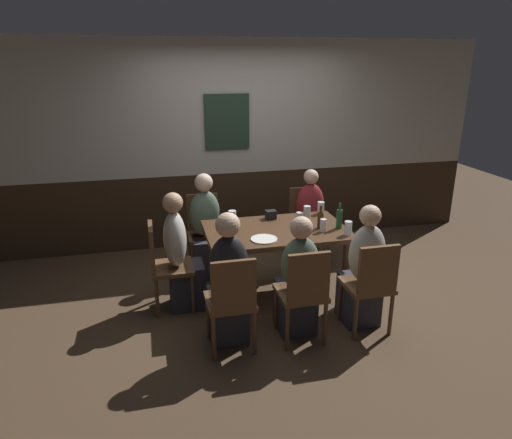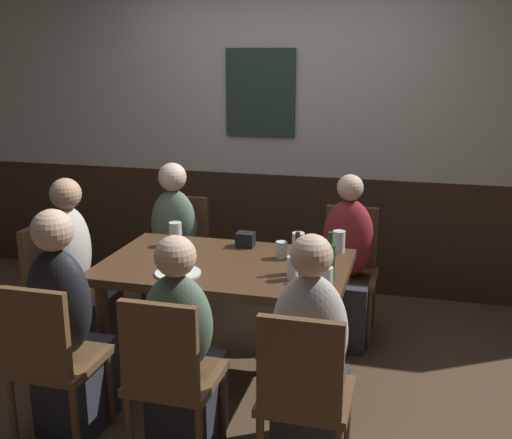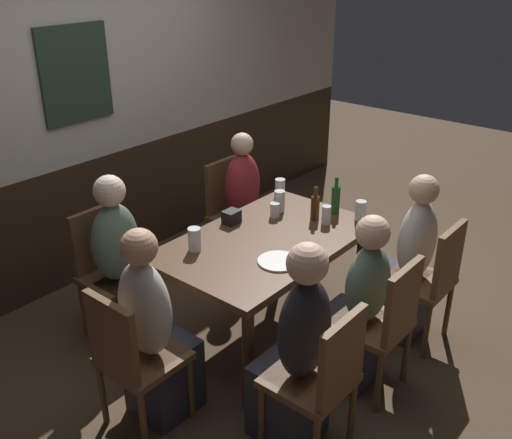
{
  "view_description": "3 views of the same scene",
  "coord_description": "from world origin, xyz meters",
  "views": [
    {
      "loc": [
        -1.22,
        -4.18,
        2.35
      ],
      "look_at": [
        -0.22,
        -0.04,
        0.87
      ],
      "focal_mm": 32.56,
      "sensor_mm": 36.0,
      "label": 1
    },
    {
      "loc": [
        1.02,
        -3.19,
        1.9
      ],
      "look_at": [
        0.16,
        0.08,
        0.99
      ],
      "focal_mm": 42.98,
      "sensor_mm": 36.0,
      "label": 2
    },
    {
      "loc": [
        -2.58,
        -2.06,
        2.43
      ],
      "look_at": [
        -0.13,
        -0.02,
        0.93
      ],
      "focal_mm": 40.75,
      "sensor_mm": 36.0,
      "label": 3
    }
  ],
  "objects": [
    {
      "name": "dining_table",
      "position": [
        0.0,
        0.0,
        0.65
      ],
      "size": [
        1.41,
        0.88,
        0.74
      ],
      "color": "#472D1C",
      "rests_on": "ground_plane"
    },
    {
      "name": "ground_plane",
      "position": [
        0.0,
        0.0,
        0.0
      ],
      "size": [
        12.0,
        12.0,
        0.0
      ],
      "primitive_type": "plane",
      "color": "#4C3826"
    },
    {
      "name": "person_right_far",
      "position": [
        0.62,
        0.69,
        0.48
      ],
      "size": [
        0.34,
        0.37,
        1.15
      ],
      "color": "#2D2D38",
      "rests_on": "ground_plane"
    },
    {
      "name": "beer_glass_half",
      "position": [
        0.63,
        -0.31,
        0.8
      ],
      "size": [
        0.07,
        0.07,
        0.14
      ],
      "color": "silver",
      "rests_on": "dining_table"
    },
    {
      "name": "person_head_west",
      "position": [
        -0.96,
        0.0,
        0.5
      ],
      "size": [
        0.37,
        0.34,
        1.18
      ],
      "color": "#2D2D38",
      "rests_on": "ground_plane"
    },
    {
      "name": "chair_right_far",
      "position": [
        0.62,
        0.86,
        0.5
      ],
      "size": [
        0.4,
        0.4,
        0.88
      ],
      "color": "brown",
      "rests_on": "ground_plane"
    },
    {
      "name": "plate_white_large",
      "position": [
        -0.19,
        -0.25,
        0.75
      ],
      "size": [
        0.25,
        0.25,
        0.01
      ],
      "primitive_type": "cylinder",
      "color": "white",
      "rests_on": "dining_table"
    },
    {
      "name": "beer_glass_tall",
      "position": [
        0.61,
        0.36,
        0.8
      ],
      "size": [
        0.08,
        0.08,
        0.13
      ],
      "color": "silver",
      "rests_on": "dining_table"
    },
    {
      "name": "beer_bottle_brown",
      "position": [
        0.43,
        -0.07,
        0.83
      ],
      "size": [
        0.06,
        0.06,
        0.24
      ],
      "color": "#42230F",
      "rests_on": "dining_table"
    },
    {
      "name": "chair_right_near",
      "position": [
        0.62,
        -0.86,
        0.5
      ],
      "size": [
        0.4,
        0.4,
        0.88
      ],
      "color": "brown",
      "rests_on": "ground_plane"
    },
    {
      "name": "chair_mid_near",
      "position": [
        0.0,
        -0.86,
        0.5
      ],
      "size": [
        0.4,
        0.4,
        0.88
      ],
      "color": "brown",
      "rests_on": "ground_plane"
    },
    {
      "name": "person_left_far",
      "position": [
        -0.62,
        0.7,
        0.5
      ],
      "size": [
        0.34,
        0.37,
        1.17
      ],
      "color": "#2D2D38",
      "rests_on": "ground_plane"
    },
    {
      "name": "chair_left_near",
      "position": [
        -0.62,
        -0.86,
        0.5
      ],
      "size": [
        0.4,
        0.4,
        0.88
      ],
      "color": "brown",
      "rests_on": "ground_plane"
    },
    {
      "name": "tumbler_water",
      "position": [
        -0.4,
        0.24,
        0.81
      ],
      "size": [
        0.08,
        0.08,
        0.15
      ],
      "color": "silver",
      "rests_on": "dining_table"
    },
    {
      "name": "person_left_near",
      "position": [
        -0.62,
        -0.7,
        0.51
      ],
      "size": [
        0.34,
        0.37,
        1.2
      ],
      "color": "#2D2D38",
      "rests_on": "ground_plane"
    },
    {
      "name": "chair_left_far",
      "position": [
        -0.62,
        0.86,
        0.5
      ],
      "size": [
        0.4,
        0.4,
        0.88
      ],
      "color": "brown",
      "rests_on": "ground_plane"
    },
    {
      "name": "person_mid_near",
      "position": [
        0.0,
        -0.69,
        0.47
      ],
      "size": [
        0.34,
        0.37,
        1.12
      ],
      "color": "#2D2D38",
      "rests_on": "ground_plane"
    },
    {
      "name": "highball_clear",
      "position": [
        0.29,
        0.16,
        0.78
      ],
      "size": [
        0.07,
        0.07,
        0.1
      ],
      "color": "silver",
      "rests_on": "dining_table"
    },
    {
      "name": "beer_bottle_green",
      "position": [
        0.62,
        -0.12,
        0.84
      ],
      "size": [
        0.06,
        0.06,
        0.26
      ],
      "color": "#194723",
      "rests_on": "dining_table"
    },
    {
      "name": "pint_glass_pale",
      "position": [
        0.43,
        -0.17,
        0.8
      ],
      "size": [
        0.06,
        0.06,
        0.13
      ],
      "color": "silver",
      "rests_on": "dining_table"
    },
    {
      "name": "pint_glass_stout",
      "position": [
        0.39,
        0.19,
        0.81
      ],
      "size": [
        0.07,
        0.07,
        0.15
      ],
      "color": "silver",
      "rests_on": "dining_table"
    },
    {
      "name": "condiment_caddy",
      "position": [
        0.03,
        0.32,
        0.79
      ],
      "size": [
        0.11,
        0.09,
        0.09
      ],
      "primitive_type": "cube",
      "color": "black",
      "rests_on": "dining_table"
    },
    {
      "name": "wall_back",
      "position": [
        -0.0,
        1.65,
        1.3
      ],
      "size": [
        6.4,
        0.13,
        2.6
      ],
      "color": "#332316",
      "rests_on": "ground_plane"
    },
    {
      "name": "chair_head_west",
      "position": [
        -1.12,
        0.0,
        0.5
      ],
      "size": [
        0.4,
        0.4,
        0.88
      ],
      "color": "brown",
      "rests_on": "ground_plane"
    },
    {
      "name": "person_right_near",
      "position": [
        0.62,
        -0.7,
        0.49
      ],
      "size": [
        0.34,
        0.37,
        1.17
      ],
      "color": "#2D2D38",
      "rests_on": "ground_plane"
    }
  ]
}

